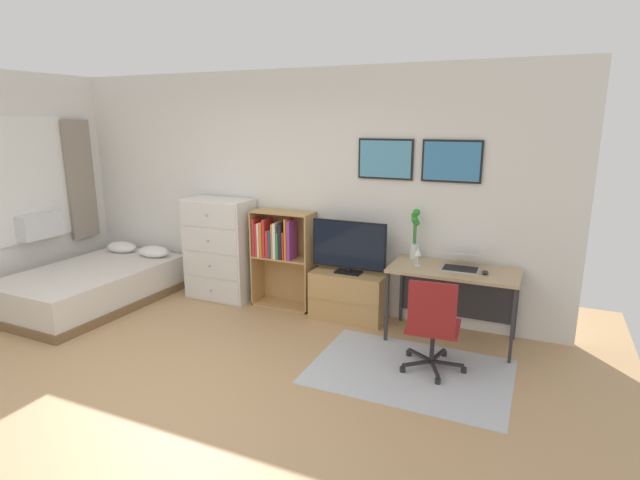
% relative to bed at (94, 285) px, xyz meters
% --- Properties ---
extents(ground_plane, '(7.20, 7.20, 0.00)m').
position_rel_bed_xyz_m(ground_plane, '(2.17, -1.37, -0.22)').
color(ground_plane, tan).
extents(wall_back_with_posters, '(6.12, 0.09, 2.70)m').
position_rel_bed_xyz_m(wall_back_with_posters, '(2.18, 1.06, 1.13)').
color(wall_back_with_posters, silver).
rests_on(wall_back_with_posters, ground_plane).
extents(area_rug, '(1.70, 1.20, 0.01)m').
position_rel_bed_xyz_m(area_rug, '(3.89, -0.12, -0.22)').
color(area_rug, '#B2B7BC').
rests_on(area_rug, ground_plane).
extents(bed, '(1.31, 2.03, 0.56)m').
position_rel_bed_xyz_m(bed, '(0.00, 0.00, 0.00)').
color(bed, brown).
rests_on(bed, ground_plane).
extents(dresser, '(0.81, 0.46, 1.23)m').
position_rel_bed_xyz_m(dresser, '(1.28, 0.78, 0.39)').
color(dresser, silver).
rests_on(dresser, ground_plane).
extents(bookshelf, '(0.72, 0.30, 1.13)m').
position_rel_bed_xyz_m(bookshelf, '(2.08, 0.85, 0.46)').
color(bookshelf, tan).
rests_on(bookshelf, ground_plane).
extents(tv_stand, '(0.81, 0.41, 0.53)m').
position_rel_bed_xyz_m(tv_stand, '(2.96, 0.80, 0.04)').
color(tv_stand, tan).
rests_on(tv_stand, ground_plane).
extents(television, '(0.83, 0.16, 0.58)m').
position_rel_bed_xyz_m(television, '(2.96, 0.78, 0.60)').
color(television, black).
rests_on(television, tv_stand).
extents(desk, '(1.22, 0.62, 0.74)m').
position_rel_bed_xyz_m(desk, '(4.09, 0.77, 0.39)').
color(desk, tan).
rests_on(desk, ground_plane).
extents(office_chair, '(0.57, 0.58, 0.86)m').
position_rel_bed_xyz_m(office_chair, '(4.05, -0.06, 0.24)').
color(office_chair, '#232326').
rests_on(office_chair, ground_plane).
extents(laptop, '(0.35, 0.38, 0.15)m').
position_rel_bed_xyz_m(laptop, '(4.15, 0.76, 0.58)').
color(laptop, '#B7B7BC').
rests_on(laptop, desk).
extents(computer_mouse, '(0.06, 0.10, 0.03)m').
position_rel_bed_xyz_m(computer_mouse, '(4.38, 0.65, 0.53)').
color(computer_mouse, '#262628').
rests_on(computer_mouse, desk).
extents(bamboo_vase, '(0.09, 0.10, 0.53)m').
position_rel_bed_xyz_m(bamboo_vase, '(3.64, 0.91, 0.80)').
color(bamboo_vase, silver).
rests_on(bamboo_vase, desk).
extents(wine_glass, '(0.07, 0.07, 0.18)m').
position_rel_bed_xyz_m(wine_glass, '(3.74, 0.66, 0.65)').
color(wine_glass, silver).
rests_on(wine_glass, desk).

